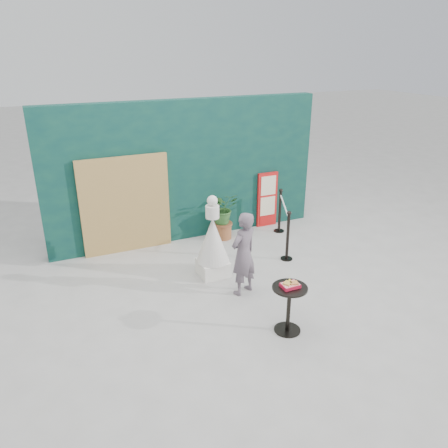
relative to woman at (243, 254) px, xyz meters
The scene contains 10 objects.
ground 0.86m from the woman, 91.86° to the right, with size 60.00×60.00×0.00m, color #ADAAA5.
back_wall 2.82m from the woman, 90.30° to the left, with size 6.00×0.30×3.00m, color #0A2E2E.
bamboo_fence 2.89m from the woman, 119.43° to the left, with size 1.80×0.08×2.00m, color tan.
woman is the anchor object (origin of this frame).
menu_board 3.15m from the woman, 53.20° to the left, with size 0.50×0.07×1.30m.
statue 0.84m from the woman, 105.55° to the left, with size 0.61×0.61×1.56m.
cafe_table 1.30m from the woman, 84.76° to the right, with size 0.52×0.52×0.75m.
food_basket 1.28m from the woman, 84.66° to the right, with size 0.26×0.19×0.11m.
planter 2.35m from the woman, 74.34° to the left, with size 0.62×0.54×1.06m.
stanchion_barrier 2.21m from the woman, 40.51° to the left, with size 0.84×1.54×1.03m.
Camera 1 is at (-2.99, -5.46, 3.97)m, focal length 35.00 mm.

